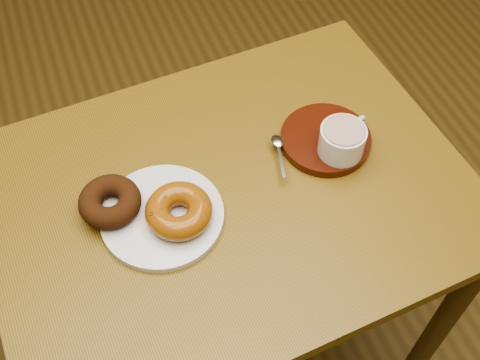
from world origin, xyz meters
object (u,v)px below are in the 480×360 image
object	(u,v)px
cafe_table	(230,228)
donut_plate	(162,216)
saucer	(325,139)
coffee_cup	(343,140)

from	to	relation	value
cafe_table	donut_plate	size ratio (longest dim) A/B	4.19
donut_plate	cafe_table	bearing A→B (deg)	6.37
donut_plate	saucer	xyz separation A→B (m)	(0.33, 0.05, 0.00)
donut_plate	coffee_cup	world-z (taller)	coffee_cup
cafe_table	coffee_cup	distance (m)	0.27
coffee_cup	donut_plate	bearing A→B (deg)	156.62
cafe_table	coffee_cup	world-z (taller)	coffee_cup
cafe_table	donut_plate	world-z (taller)	donut_plate
donut_plate	coffee_cup	size ratio (longest dim) A/B	2.01
cafe_table	donut_plate	xyz separation A→B (m)	(-0.12, -0.01, 0.13)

